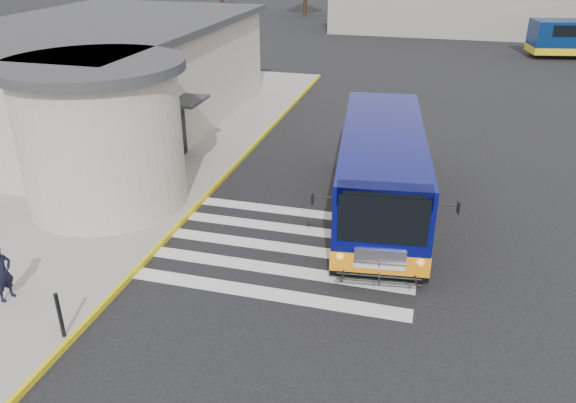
% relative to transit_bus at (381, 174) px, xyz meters
% --- Properties ---
extents(ground, '(140.00, 140.00, 0.00)m').
position_rel_transit_bus_xyz_m(ground, '(-1.97, -2.43, -1.36)').
color(ground, black).
rests_on(ground, ground).
extents(sidewalk, '(10.00, 34.00, 0.15)m').
position_rel_transit_bus_xyz_m(sidewalk, '(-10.97, 1.57, -1.28)').
color(sidewalk, gray).
rests_on(sidewalk, ground).
extents(curb_strip, '(0.12, 34.00, 0.16)m').
position_rel_transit_bus_xyz_m(curb_strip, '(-6.02, 1.57, -1.28)').
color(curb_strip, gold).
rests_on(curb_strip, ground).
extents(station_building, '(12.70, 18.70, 4.80)m').
position_rel_transit_bus_xyz_m(station_building, '(-12.81, 4.48, 1.21)').
color(station_building, '#B3A997').
rests_on(station_building, ground).
extents(crosswalk, '(8.00, 5.35, 0.01)m').
position_rel_transit_bus_xyz_m(crosswalk, '(-2.47, -3.23, -1.35)').
color(crosswalk, silver).
rests_on(crosswalk, ground).
extents(depot_building, '(26.40, 8.40, 4.20)m').
position_rel_transit_bus_xyz_m(depot_building, '(4.03, 39.57, 0.75)').
color(depot_building, gray).
rests_on(depot_building, ground).
extents(transit_bus, '(4.20, 10.29, 2.84)m').
position_rel_transit_bus_xyz_m(transit_bus, '(0.00, 0.00, 0.00)').
color(transit_bus, '#070B58').
rests_on(transit_bus, ground).
extents(pedestrian_a, '(0.47, 0.61, 1.50)m').
position_rel_transit_bus_xyz_m(pedestrian_a, '(-8.43, -7.73, -0.46)').
color(pedestrian_a, black).
rests_on(pedestrian_a, sidewalk).
extents(pedestrian_b, '(0.90, 0.94, 1.52)m').
position_rel_transit_bus_xyz_m(pedestrian_b, '(-9.29, -3.13, -0.45)').
color(pedestrian_b, black).
rests_on(pedestrian_b, sidewalk).
extents(bollard, '(0.10, 0.10, 1.17)m').
position_rel_transit_bus_xyz_m(bollard, '(-6.17, -8.65, -0.62)').
color(bollard, black).
rests_on(bollard, sidewalk).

